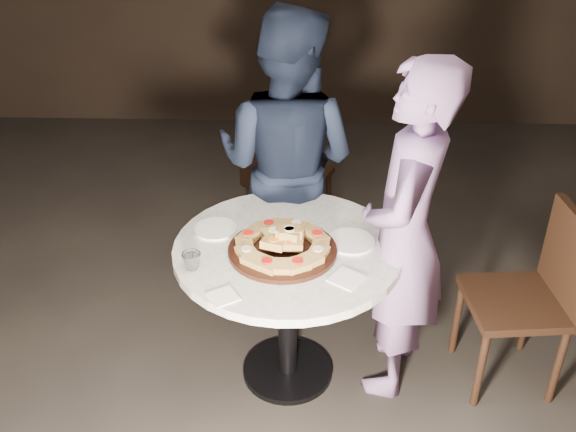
{
  "coord_description": "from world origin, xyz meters",
  "views": [
    {
      "loc": [
        0.12,
        -2.44,
        2.44
      ],
      "look_at": [
        0.04,
        0.09,
        0.93
      ],
      "focal_mm": 40.0,
      "sensor_mm": 36.0,
      "label": 1
    }
  ],
  "objects_px": {
    "diner_navy": "(286,164)",
    "diner_teal": "(404,236)",
    "chair_far": "(282,172)",
    "focaccia_pile": "(283,242)",
    "chair_right": "(537,289)",
    "serving_board": "(283,250)",
    "table": "(288,272)",
    "water_glass": "(192,261)"
  },
  "relations": [
    {
      "from": "focaccia_pile",
      "to": "chair_far",
      "type": "distance_m",
      "value": 1.29
    },
    {
      "from": "chair_right",
      "to": "water_glass",
      "type": "bearing_deg",
      "value": -87.69
    },
    {
      "from": "chair_right",
      "to": "chair_far",
      "type": "bearing_deg",
      "value": -138.1
    },
    {
      "from": "serving_board",
      "to": "water_glass",
      "type": "distance_m",
      "value": 0.42
    },
    {
      "from": "table",
      "to": "chair_right",
      "type": "xyz_separation_m",
      "value": [
        1.2,
        0.03,
        -0.1
      ]
    },
    {
      "from": "table",
      "to": "water_glass",
      "type": "xyz_separation_m",
      "value": [
        -0.41,
        -0.2,
        0.19
      ]
    },
    {
      "from": "table",
      "to": "focaccia_pile",
      "type": "relative_size",
      "value": 2.75
    },
    {
      "from": "water_glass",
      "to": "chair_right",
      "type": "xyz_separation_m",
      "value": [
        1.62,
        0.22,
        -0.29
      ]
    },
    {
      "from": "table",
      "to": "diner_navy",
      "type": "height_order",
      "value": "diner_navy"
    },
    {
      "from": "water_glass",
      "to": "diner_teal",
      "type": "xyz_separation_m",
      "value": [
        0.95,
        0.21,
        0.01
      ]
    },
    {
      "from": "table",
      "to": "chair_far",
      "type": "relative_size",
      "value": 1.22
    },
    {
      "from": "table",
      "to": "water_glass",
      "type": "bearing_deg",
      "value": -154.7
    },
    {
      "from": "chair_far",
      "to": "water_glass",
      "type": "bearing_deg",
      "value": 100.76
    },
    {
      "from": "chair_far",
      "to": "diner_teal",
      "type": "xyz_separation_m",
      "value": [
        0.61,
        -1.18,
        0.28
      ]
    },
    {
      "from": "serving_board",
      "to": "table",
      "type": "bearing_deg",
      "value": 69.12
    },
    {
      "from": "focaccia_pile",
      "to": "serving_board",
      "type": "bearing_deg",
      "value": -165.99
    },
    {
      "from": "serving_board",
      "to": "chair_right",
      "type": "xyz_separation_m",
      "value": [
        1.22,
        0.09,
        -0.26
      ]
    },
    {
      "from": "water_glass",
      "to": "diner_navy",
      "type": "bearing_deg",
      "value": 67.09
    },
    {
      "from": "serving_board",
      "to": "focaccia_pile",
      "type": "xyz_separation_m",
      "value": [
        0.0,
        0.0,
        0.04
      ]
    },
    {
      "from": "diner_navy",
      "to": "diner_teal",
      "type": "xyz_separation_m",
      "value": [
        0.57,
        -0.69,
        -0.02
      ]
    },
    {
      "from": "diner_navy",
      "to": "focaccia_pile",
      "type": "bearing_deg",
      "value": 112.31
    },
    {
      "from": "water_glass",
      "to": "chair_far",
      "type": "distance_m",
      "value": 1.46
    },
    {
      "from": "chair_far",
      "to": "diner_teal",
      "type": "bearing_deg",
      "value": 141.88
    },
    {
      "from": "serving_board",
      "to": "diner_teal",
      "type": "xyz_separation_m",
      "value": [
        0.56,
        0.08,
        0.04
      ]
    },
    {
      "from": "serving_board",
      "to": "focaccia_pile",
      "type": "height_order",
      "value": "focaccia_pile"
    },
    {
      "from": "table",
      "to": "water_glass",
      "type": "relative_size",
      "value": 14.28
    },
    {
      "from": "chair_right",
      "to": "diner_navy",
      "type": "bearing_deg",
      "value": -124.55
    },
    {
      "from": "serving_board",
      "to": "chair_far",
      "type": "bearing_deg",
      "value": 92.33
    },
    {
      "from": "diner_teal",
      "to": "diner_navy",
      "type": "bearing_deg",
      "value": -124.75
    },
    {
      "from": "focaccia_pile",
      "to": "chair_right",
      "type": "bearing_deg",
      "value": 3.96
    },
    {
      "from": "diner_navy",
      "to": "chair_far",
      "type": "bearing_deg",
      "value": -63.64
    },
    {
      "from": "chair_right",
      "to": "diner_navy",
      "type": "xyz_separation_m",
      "value": [
        -1.23,
        0.68,
        0.32
      ]
    },
    {
      "from": "water_glass",
      "to": "chair_right",
      "type": "distance_m",
      "value": 1.66
    },
    {
      "from": "water_glass",
      "to": "serving_board",
      "type": "bearing_deg",
      "value": 19.54
    },
    {
      "from": "serving_board",
      "to": "focaccia_pile",
      "type": "bearing_deg",
      "value": 14.01
    },
    {
      "from": "diner_navy",
      "to": "diner_teal",
      "type": "bearing_deg",
      "value": 150.73
    },
    {
      "from": "table",
      "to": "chair_right",
      "type": "bearing_deg",
      "value": 1.4
    },
    {
      "from": "serving_board",
      "to": "diner_teal",
      "type": "relative_size",
      "value": 0.29
    },
    {
      "from": "diner_teal",
      "to": "chair_far",
      "type": "bearing_deg",
      "value": -136.75
    },
    {
      "from": "chair_far",
      "to": "chair_right",
      "type": "bearing_deg",
      "value": 161.99
    },
    {
      "from": "chair_far",
      "to": "chair_right",
      "type": "relative_size",
      "value": 1.03
    },
    {
      "from": "table",
      "to": "diner_navy",
      "type": "xyz_separation_m",
      "value": [
        -0.03,
        0.71,
        0.22
      ]
    }
  ]
}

